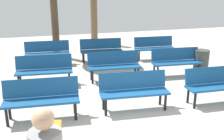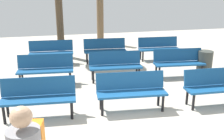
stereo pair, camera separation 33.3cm
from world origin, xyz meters
name	(u,v)px [view 2 (the right image)]	position (x,y,z in m)	size (l,w,h in m)	color
bench_r0_c0	(39,95)	(-1.95, 1.74, 0.50)	(1.64, 0.62, 0.87)	navy
bench_r0_c1	(131,89)	(0.12, 1.61, 0.50)	(1.64, 0.63, 0.87)	navy
bench_r0_c2	(217,84)	(2.22, 1.40, 0.50)	(1.62, 0.57, 0.87)	navy
bench_r1_c0	(46,68)	(-1.80, 3.80, 0.50)	(1.64, 0.64, 0.87)	navy
bench_r1_c1	(115,64)	(0.27, 3.67, 0.50)	(1.64, 0.63, 0.87)	navy
bench_r1_c2	(179,61)	(2.33, 3.53, 0.50)	(1.64, 0.63, 0.87)	navy
bench_r2_c0	(51,51)	(-1.60, 5.90, 0.50)	(1.63, 0.59, 0.87)	navy
bench_r2_c1	(105,49)	(0.40, 5.78, 0.50)	(1.63, 0.61, 0.87)	navy
bench_r2_c2	(159,47)	(2.53, 5.58, 0.50)	(1.63, 0.59, 0.87)	navy
tree_0	(100,13)	(0.94, 9.32, 1.51)	(0.34, 0.34, 3.02)	brown
trash_bin	(205,63)	(3.23, 3.46, 0.40)	(0.47, 0.47, 0.79)	#383D38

